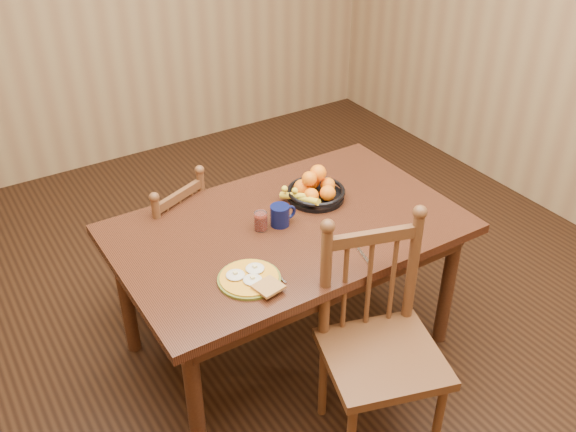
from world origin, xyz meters
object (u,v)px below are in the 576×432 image
coffee_mug (281,215)px  chair_far (167,248)px  breakfast_plate (250,278)px  fruit_bowl (315,190)px  chair_near (379,346)px  dining_table (288,240)px

coffee_mug → chair_far: bearing=124.1°
chair_far → breakfast_plate: bearing=69.9°
chair_far → fruit_bowl: 0.86m
chair_far → breakfast_plate: 0.91m
breakfast_plate → chair_far: bearing=93.1°
chair_near → coffee_mug: 0.75m
dining_table → chair_near: chair_near is taller
fruit_bowl → breakfast_plate: bearing=-146.1°
dining_table → fruit_bowl: 0.30m
coffee_mug → fruit_bowl: size_ratio=0.41×
chair_far → fruit_bowl: size_ratio=2.66×
dining_table → breakfast_plate: size_ratio=5.41×
breakfast_plate → fruit_bowl: (0.59, 0.40, 0.04)m
chair_far → dining_table: bearing=101.5°
breakfast_plate → fruit_bowl: size_ratio=0.91×
chair_near → fruit_bowl: (0.21, 0.79, 0.30)m
dining_table → chair_far: 0.74m
chair_near → breakfast_plate: bearing=151.3°
breakfast_plate → fruit_bowl: bearing=33.9°
dining_table → breakfast_plate: breakfast_plate is taller
breakfast_plate → coffee_mug: coffee_mug is taller
coffee_mug → fruit_bowl: (0.26, 0.11, 0.00)m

